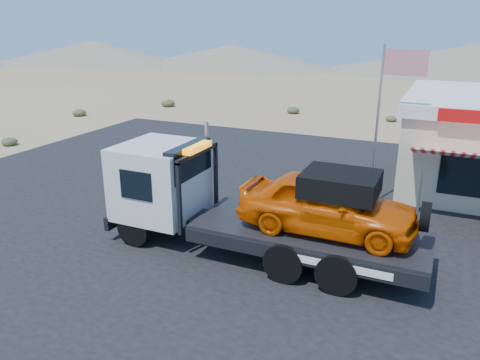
# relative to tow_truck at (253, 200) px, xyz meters

# --- Properties ---
(ground) EXTENTS (120.00, 120.00, 0.00)m
(ground) POSITION_rel_tow_truck_xyz_m (-2.09, 0.98, -1.72)
(ground) COLOR #886F4D
(ground) RESTS_ON ground
(asphalt_lot) EXTENTS (32.00, 24.00, 0.02)m
(asphalt_lot) POSITION_rel_tow_truck_xyz_m (-0.09, 3.98, -1.71)
(asphalt_lot) COLOR black
(asphalt_lot) RESTS_ON ground
(tow_truck) EXTENTS (9.57, 2.84, 3.20)m
(tow_truck) POSITION_rel_tow_truck_xyz_m (0.00, 0.00, 0.00)
(tow_truck) COLOR black
(tow_truck) RESTS_ON asphalt_lot
(flagpole) EXTENTS (1.55, 0.10, 6.00)m
(flagpole) POSITION_rel_tow_truck_xyz_m (2.85, 5.48, 2.04)
(flagpole) COLOR #99999E
(flagpole) RESTS_ON asphalt_lot
(desert_scrub) EXTENTS (28.53, 28.98, 0.62)m
(desert_scrub) POSITION_rel_tow_truck_xyz_m (-16.40, 9.15, -1.44)
(desert_scrub) COLOR #394123
(desert_scrub) RESTS_ON ground
(distant_hills) EXTENTS (126.00, 48.00, 4.20)m
(distant_hills) POSITION_rel_tow_truck_xyz_m (-11.86, 56.13, 0.17)
(distant_hills) COLOR #726B59
(distant_hills) RESTS_ON ground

